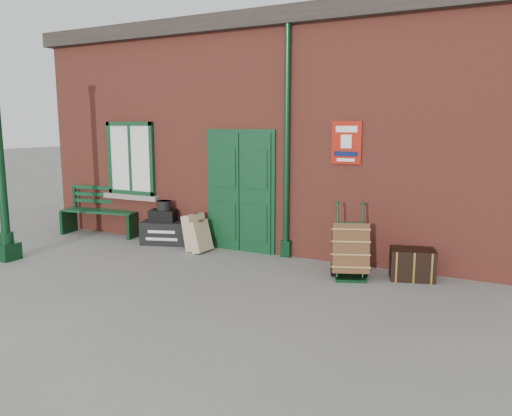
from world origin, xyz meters
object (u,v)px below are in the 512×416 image
Objects in this scene: houdini_trunk at (166,232)px; dark_trunk at (412,264)px; bench at (102,210)px; porter_trolley at (350,250)px.

dark_trunk is at bearing -20.80° from houdini_trunk.
bench is 6.54m from dark_trunk.
houdini_trunk is 4.79m from dark_trunk.
porter_trolley reaches higher than dark_trunk.
porter_trolley reaches higher than houdini_trunk.
houdini_trunk is 0.80× the size of porter_trolley.
houdini_trunk is 1.39× the size of dark_trunk.
bench is at bearing 151.88° from porter_trolley.
dark_trunk is (4.79, -0.12, 0.01)m from houdini_trunk.
houdini_trunk is at bearing -12.44° from bench.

